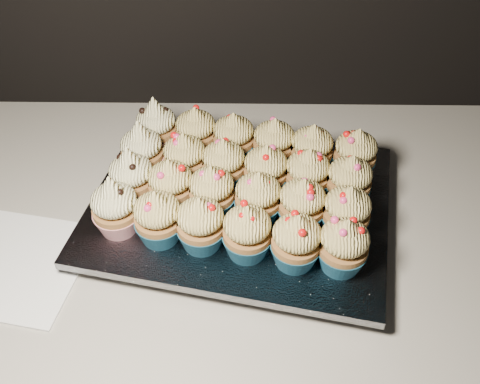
{
  "coord_description": "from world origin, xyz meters",
  "views": [
    {
      "loc": [
        -0.02,
        1.18,
        1.47
      ],
      "look_at": [
        -0.03,
        1.71,
        0.95
      ],
      "focal_mm": 40.0,
      "sensor_mm": 36.0,
      "label": 1
    }
  ],
  "objects": [
    {
      "name": "cupcake_3",
      "position": [
        -0.02,
        1.62,
        0.97
      ],
      "size": [
        0.06,
        0.06,
        0.08
      ],
      "color": "#185574",
      "rests_on": "foil_lining"
    },
    {
      "name": "cupcake_21",
      "position": [
        0.02,
        1.79,
        0.97
      ],
      "size": [
        0.06,
        0.06,
        0.08
      ],
      "color": "#185574",
      "rests_on": "foil_lining"
    },
    {
      "name": "cupcake_15",
      "position": [
        0.0,
        1.73,
        0.97
      ],
      "size": [
        0.06,
        0.06,
        0.08
      ],
      "color": "#185574",
      "rests_on": "foil_lining"
    },
    {
      "name": "cupcake_6",
      "position": [
        -0.18,
        1.72,
        0.97
      ],
      "size": [
        0.06,
        0.06,
        0.1
      ],
      "color": "#A31629",
      "rests_on": "foil_lining"
    },
    {
      "name": "cupcake_10",
      "position": [
        0.05,
        1.67,
        0.97
      ],
      "size": [
        0.06,
        0.06,
        0.08
      ],
      "color": "#185574",
      "rests_on": "foil_lining"
    },
    {
      "name": "napkin",
      "position": [
        -0.33,
        1.62,
        0.9
      ],
      "size": [
        0.2,
        0.2,
        0.0
      ],
      "primitive_type": "cube",
      "rotation": [
        0.0,
        0.0,
        -0.18
      ],
      "color": "white",
      "rests_on": "worktop"
    },
    {
      "name": "cupcake_18",
      "position": [
        -0.16,
        1.83,
        0.97
      ],
      "size": [
        0.06,
        0.06,
        0.1
      ],
      "color": "#A31629",
      "rests_on": "foil_lining"
    },
    {
      "name": "cupcake_11",
      "position": [
        0.11,
        1.65,
        0.97
      ],
      "size": [
        0.06,
        0.06,
        0.08
      ],
      "color": "#185574",
      "rests_on": "foil_lining"
    },
    {
      "name": "cupcake_7",
      "position": [
        -0.12,
        1.7,
        0.97
      ],
      "size": [
        0.06,
        0.06,
        0.08
      ],
      "color": "#185574",
      "rests_on": "foil_lining"
    },
    {
      "name": "foil_lining",
      "position": [
        -0.03,
        1.71,
        0.93
      ],
      "size": [
        0.47,
        0.4,
        0.01
      ],
      "primitive_type": "cube",
      "rotation": [
        0.0,
        0.0,
        -0.2
      ],
      "color": "silver",
      "rests_on": "baking_tray"
    },
    {
      "name": "cupcake_13",
      "position": [
        -0.11,
        1.76,
        0.97
      ],
      "size": [
        0.06,
        0.06,
        0.08
      ],
      "color": "#185574",
      "rests_on": "foil_lining"
    },
    {
      "name": "cupcake_22",
      "position": [
        0.07,
        1.78,
        0.97
      ],
      "size": [
        0.06,
        0.06,
        0.08
      ],
      "color": "#185574",
      "rests_on": "foil_lining"
    },
    {
      "name": "baking_tray",
      "position": [
        -0.03,
        1.71,
        0.91
      ],
      "size": [
        0.43,
        0.36,
        0.02
      ],
      "primitive_type": "cube",
      "rotation": [
        0.0,
        0.0,
        -0.2
      ],
      "color": "black",
      "rests_on": "worktop"
    },
    {
      "name": "cupcake_2",
      "position": [
        -0.08,
        1.63,
        0.97
      ],
      "size": [
        0.06,
        0.06,
        0.08
      ],
      "color": "#185574",
      "rests_on": "foil_lining"
    },
    {
      "name": "cupcake_4",
      "position": [
        0.04,
        1.6,
        0.97
      ],
      "size": [
        0.06,
        0.06,
        0.08
      ],
      "color": "#185574",
      "rests_on": "foil_lining"
    },
    {
      "name": "cupcake_19",
      "position": [
        -0.1,
        1.82,
        0.97
      ],
      "size": [
        0.06,
        0.06,
        0.08
      ],
      "color": "#185574",
      "rests_on": "foil_lining"
    },
    {
      "name": "cupcake_0",
      "position": [
        -0.19,
        1.66,
        0.97
      ],
      "size": [
        0.06,
        0.06,
        0.1
      ],
      "color": "#A31629",
      "rests_on": "foil_lining"
    },
    {
      "name": "worktop",
      "position": [
        0.0,
        1.7,
        0.88
      ],
      "size": [
        2.44,
        0.64,
        0.04
      ],
      "primitive_type": "cube",
      "color": "beige",
      "rests_on": "cabinet"
    },
    {
      "name": "cupcake_17",
      "position": [
        0.12,
        1.71,
        0.97
      ],
      "size": [
        0.06,
        0.06,
        0.08
      ],
      "color": "#185574",
      "rests_on": "foil_lining"
    },
    {
      "name": "cabinet",
      "position": [
        0.0,
        1.7,
        0.43
      ],
      "size": [
        2.4,
        0.6,
        0.86
      ],
      "primitive_type": "cube",
      "color": "black",
      "rests_on": "ground"
    },
    {
      "name": "cupcake_5",
      "position": [
        0.1,
        1.6,
        0.97
      ],
      "size": [
        0.06,
        0.06,
        0.08
      ],
      "color": "#185574",
      "rests_on": "foil_lining"
    },
    {
      "name": "cupcake_9",
      "position": [
        -0.01,
        1.68,
        0.97
      ],
      "size": [
        0.06,
        0.06,
        0.08
      ],
      "color": "#185574",
      "rests_on": "foil_lining"
    },
    {
      "name": "cupcake_20",
      "position": [
        -0.04,
        1.81,
        0.97
      ],
      "size": [
        0.06,
        0.06,
        0.08
      ],
      "color": "#185574",
      "rests_on": "foil_lining"
    },
    {
      "name": "cupcake_14",
      "position": [
        -0.05,
        1.75,
        0.97
      ],
      "size": [
        0.06,
        0.06,
        0.08
      ],
      "color": "#185574",
      "rests_on": "foil_lining"
    },
    {
      "name": "cupcake_23",
      "position": [
        0.13,
        1.77,
        0.97
      ],
      "size": [
        0.06,
        0.06,
        0.08
      ],
      "color": "#185574",
      "rests_on": "foil_lining"
    },
    {
      "name": "cupcake_8",
      "position": [
        -0.07,
        1.69,
        0.97
      ],
      "size": [
        0.06,
        0.06,
        0.08
      ],
      "color": "#185574",
      "rests_on": "foil_lining"
    },
    {
      "name": "cupcake_12",
      "position": [
        -0.17,
        1.77,
        0.97
      ],
      "size": [
        0.06,
        0.06,
        0.1
      ],
      "color": "#A31629",
      "rests_on": "foil_lining"
    },
    {
      "name": "cupcake_1",
      "position": [
        -0.14,
        1.64,
        0.97
      ],
      "size": [
        0.06,
        0.06,
        0.08
      ],
      "color": "#185574",
      "rests_on": "foil_lining"
    },
    {
      "name": "cupcake_16",
      "position": [
        0.06,
        1.73,
        0.97
      ],
      "size": [
        0.06,
        0.06,
        0.08
      ],
      "color": "#185574",
      "rests_on": "foil_lining"
    }
  ]
}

